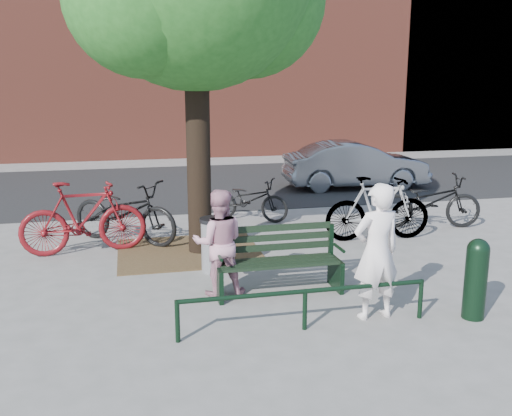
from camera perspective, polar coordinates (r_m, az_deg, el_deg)
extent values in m
plane|color=gray|center=(8.02, 2.25, -8.51)|extent=(90.00, 90.00, 0.00)
cube|color=brown|center=(9.90, -6.71, -4.35)|extent=(2.40, 2.00, 0.02)
cube|color=black|center=(16.10, -5.63, 2.35)|extent=(40.00, 7.00, 0.01)
cube|color=black|center=(7.78, -3.78, -7.45)|extent=(0.06, 0.52, 0.45)
cube|color=black|center=(7.85, -4.09, -3.83)|extent=(0.06, 0.06, 0.44)
cylinder|color=black|center=(7.55, -3.70, -4.83)|extent=(0.04, 0.36, 0.04)
cube|color=black|center=(8.19, 7.98, -6.49)|extent=(0.06, 0.52, 0.45)
cube|color=black|center=(8.26, 7.51, -3.07)|extent=(0.06, 0.06, 0.44)
cylinder|color=black|center=(7.98, 8.32, -3.97)|extent=(0.04, 0.36, 0.04)
cube|color=black|center=(7.87, 2.27, -5.45)|extent=(1.64, 0.46, 0.04)
cube|color=black|center=(8.00, 1.86, -2.98)|extent=(1.64, 0.03, 0.47)
cylinder|color=black|center=(6.59, -7.86, -11.17)|extent=(0.06, 0.06, 0.50)
cylinder|color=black|center=(6.86, 4.91, -10.09)|extent=(0.06, 0.06, 0.50)
cylinder|color=black|center=(7.43, 16.12, -8.73)|extent=(0.06, 0.06, 0.50)
cylinder|color=black|center=(6.78, 4.94, -8.30)|extent=(3.00, 0.06, 0.06)
cylinder|color=black|center=(9.54, -5.81, 6.64)|extent=(0.40, 0.40, 3.80)
imported|color=white|center=(7.12, 11.95, -4.30)|extent=(0.66, 0.47, 1.71)
imported|color=#C28597|center=(7.76, -3.74, -3.50)|extent=(0.78, 0.64, 1.48)
cylinder|color=black|center=(7.58, 21.08, -7.11)|extent=(0.27, 0.27, 0.89)
sphere|color=black|center=(7.45, 21.35, -3.90)|extent=(0.27, 0.27, 0.27)
cylinder|color=gray|center=(8.79, -4.27, -3.88)|extent=(0.38, 0.38, 0.79)
cylinder|color=black|center=(8.68, -4.31, -1.20)|extent=(0.41, 0.41, 0.06)
imported|color=black|center=(10.54, -13.00, -0.37)|extent=(2.20, 1.91, 1.15)
imported|color=#600D11|center=(10.04, -16.89, -0.93)|extent=(2.13, 0.76, 1.25)
imported|color=black|center=(11.90, -0.72, 0.85)|extent=(1.77, 1.41, 0.90)
imported|color=gray|center=(10.66, 12.11, -0.04)|extent=(2.02, 0.69, 1.19)
imported|color=black|center=(11.84, 16.99, 0.64)|extent=(2.13, 1.12, 1.07)
imported|color=slate|center=(15.69, 9.91, 4.26)|extent=(3.91, 1.56, 1.26)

